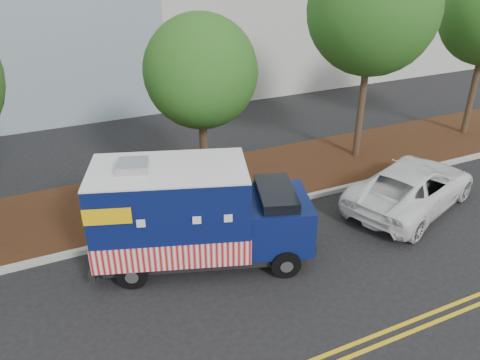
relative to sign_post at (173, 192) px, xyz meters
name	(u,v)px	position (x,y,z in m)	size (l,w,h in m)	color
ground	(228,246)	(1.05, -1.58, -1.20)	(120.00, 120.00, 0.00)	black
curb	(210,220)	(1.05, -0.18, -1.12)	(120.00, 0.18, 0.15)	#9E9E99
mulch_strip	(187,191)	(1.05, 1.92, -1.12)	(120.00, 4.00, 0.15)	#33180E
centerline_near	(314,360)	(1.05, -6.03, -1.19)	(120.00, 0.10, 0.01)	gold
tree_b	(201,72)	(1.57, 1.52, 3.01)	(3.46, 3.46, 5.95)	#38281C
tree_c	(373,10)	(8.08, 1.85, 4.41)	(4.57, 4.57, 7.91)	#38281C
sign_post	(173,192)	(0.00, 0.00, 0.00)	(0.06, 0.06, 2.40)	#473828
food_truck	(191,217)	(-0.06, -1.76, 0.15)	(6.01, 3.73, 2.99)	black
white_car	(412,186)	(7.33, -1.97, -0.47)	(2.41, 5.23, 1.45)	white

